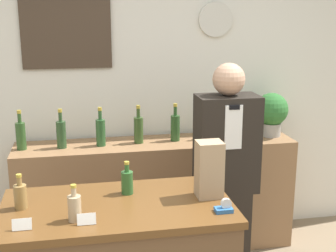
{
  "coord_description": "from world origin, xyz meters",
  "views": [
    {
      "loc": [
        -0.5,
        -1.87,
        2.0
      ],
      "look_at": [
        0.06,
        1.08,
        1.23
      ],
      "focal_mm": 50.0,
      "sensor_mm": 36.0,
      "label": 1
    }
  ],
  "objects_px": {
    "tape_dispenser": "(224,208)",
    "potted_plant": "(271,112)",
    "paper_bag": "(209,169)",
    "shopkeeper": "(225,182)"
  },
  "relations": [
    {
      "from": "shopkeeper",
      "to": "paper_bag",
      "type": "height_order",
      "value": "shopkeeper"
    },
    {
      "from": "tape_dispenser",
      "to": "potted_plant",
      "type": "bearing_deg",
      "value": 59.41
    },
    {
      "from": "tape_dispenser",
      "to": "shopkeeper",
      "type": "bearing_deg",
      "value": 71.59
    },
    {
      "from": "shopkeeper",
      "to": "tape_dispenser",
      "type": "distance_m",
      "value": 0.85
    },
    {
      "from": "potted_plant",
      "to": "tape_dispenser",
      "type": "bearing_deg",
      "value": -120.59
    },
    {
      "from": "shopkeeper",
      "to": "tape_dispenser",
      "type": "relative_size",
      "value": 18.23
    },
    {
      "from": "paper_bag",
      "to": "potted_plant",
      "type": "bearing_deg",
      "value": 54.69
    },
    {
      "from": "potted_plant",
      "to": "paper_bag",
      "type": "height_order",
      "value": "potted_plant"
    },
    {
      "from": "paper_bag",
      "to": "shopkeeper",
      "type": "bearing_deg",
      "value": 63.62
    },
    {
      "from": "potted_plant",
      "to": "tape_dispenser",
      "type": "relative_size",
      "value": 4.08
    }
  ]
}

